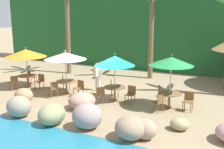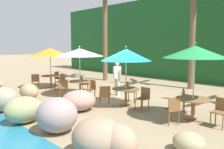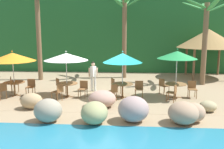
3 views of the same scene
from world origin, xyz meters
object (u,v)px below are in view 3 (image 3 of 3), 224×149
at_px(chair_orange_inland, 13,83).
at_px(palapa_hut, 209,39).
at_px(chair_orange_seaward, 31,86).
at_px(chair_green_left, 173,92).
at_px(dining_table_teal, 122,86).
at_px(dining_table_orange, 14,84).
at_px(chair_white_inland, 60,85).
at_px(palm_tree_second, 125,23).
at_px(dining_table_white, 67,85).
at_px(umbrella_teal, 123,58).
at_px(chair_teal_inland, 115,85).
at_px(chair_teal_left, 113,91).
at_px(palm_tree_nearest, 38,14).
at_px(chair_white_left, 58,91).
at_px(dining_table_green, 176,86).
at_px(umbrella_orange, 12,57).
at_px(waiter_in_white, 93,74).
at_px(umbrella_white, 66,57).
at_px(chair_green_inland, 163,85).
at_px(chair_green_seaward, 192,88).
at_px(chair_orange_left, 2,90).
at_px(umbrella_green, 177,55).
at_px(chair_teal_seaward, 139,88).
at_px(palm_tree_third, 205,29).
at_px(chair_white_seaward, 83,88).

bearing_deg(chair_orange_inland, palapa_hut, 23.70).
xyz_separation_m(chair_orange_seaward, chair_green_left, (7.39, -0.73, 0.00)).
bearing_deg(dining_table_teal, dining_table_orange, -179.64).
relative_size(chair_white_inland, palm_tree_second, 0.15).
bearing_deg(dining_table_white, umbrella_teal, 2.11).
distance_m(chair_teal_inland, chair_teal_left, 1.45).
distance_m(dining_table_orange, chair_white_inland, 2.36).
distance_m(chair_orange_inland, palm_tree_nearest, 5.40).
xyz_separation_m(chair_white_left, chair_teal_left, (2.66, 0.21, 0.00)).
xyz_separation_m(dining_table_green, palapa_hut, (3.21, 5.85, 2.23)).
distance_m(umbrella_orange, dining_table_orange, 1.46).
bearing_deg(palm_tree_second, dining_table_green, -62.56).
xyz_separation_m(chair_white_inland, umbrella_teal, (3.45, -0.53, 1.56)).
height_order(chair_teal_left, waiter_in_white, waiter_in_white).
bearing_deg(chair_orange_seaward, umbrella_white, -5.77).
xyz_separation_m(chair_green_inland, palm_tree_second, (-2.24, 4.75, 3.41)).
bearing_deg(chair_teal_inland, chair_white_inland, -176.22).
relative_size(umbrella_teal, dining_table_green, 2.20).
xyz_separation_m(chair_white_left, chair_green_seaward, (6.72, 1.18, 0.00)).
distance_m(umbrella_teal, palapa_hut, 8.51).
height_order(chair_white_inland, chair_teal_left, same).
bearing_deg(palm_tree_nearest, chair_teal_inland, -33.64).
bearing_deg(chair_teal_left, umbrella_white, 165.75).
xyz_separation_m(dining_table_orange, chair_teal_inland, (5.30, 0.76, -0.10)).
bearing_deg(chair_white_left, palapa_hut, 37.47).
height_order(chair_orange_left, umbrella_green, umbrella_green).
bearing_deg(palapa_hut, chair_green_left, -117.50).
height_order(chair_teal_seaward, dining_table_green, chair_teal_seaward).
bearing_deg(palm_tree_nearest, palm_tree_second, 11.82).
distance_m(chair_white_left, chair_teal_left, 2.67).
relative_size(umbrella_orange, chair_green_seaward, 2.77).
xyz_separation_m(umbrella_white, dining_table_white, (0.00, 0.00, -1.50)).
distance_m(dining_table_white, chair_green_left, 5.39).
distance_m(umbrella_orange, chair_green_seaward, 9.48).
bearing_deg(chair_orange_left, chair_orange_seaward, 40.13).
height_order(dining_table_orange, chair_green_left, chair_green_left).
relative_size(chair_teal_seaward, dining_table_green, 0.79).
height_order(dining_table_orange, chair_teal_left, chair_teal_left).
xyz_separation_m(umbrella_green, palm_tree_third, (2.24, 3.38, 1.30)).
distance_m(chair_orange_left, palapa_hut, 14.01).
xyz_separation_m(chair_orange_left, dining_table_green, (8.77, 1.03, 0.10)).
xyz_separation_m(dining_table_green, chair_green_seaward, (0.85, 0.07, -0.10)).
bearing_deg(chair_white_left, dining_table_orange, 161.27).
xyz_separation_m(umbrella_white, palm_tree_second, (2.82, 5.68, 1.80)).
bearing_deg(umbrella_green, chair_teal_seaward, -175.85).
bearing_deg(dining_table_teal, chair_green_left, -14.30).
bearing_deg(waiter_in_white, dining_table_white, -131.08).
xyz_separation_m(chair_teal_seaward, palm_tree_second, (-0.91, 5.53, 3.41)).
bearing_deg(chair_white_inland, umbrella_white, -47.84).
relative_size(chair_white_seaward, umbrella_green, 0.34).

